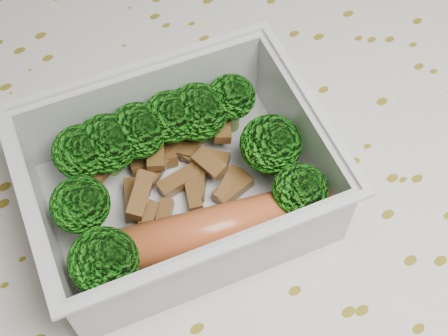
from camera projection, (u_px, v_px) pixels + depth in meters
dining_table at (228, 234)px, 0.52m from camera, size 1.40×0.90×0.75m
tablecloth at (228, 206)px, 0.48m from camera, size 1.46×0.96×0.19m
lunch_container at (179, 185)px, 0.42m from camera, size 0.21×0.18×0.07m
broccoli_florets at (165, 156)px, 0.41m from camera, size 0.18×0.14×0.05m
meat_pile at (176, 173)px, 0.43m from camera, size 0.12×0.08×0.03m
sausage at (207, 232)px, 0.40m from camera, size 0.16×0.07×0.03m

